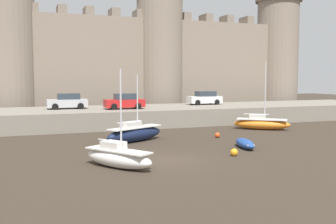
{
  "coord_description": "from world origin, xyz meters",
  "views": [
    {
      "loc": [
        -8.33,
        -22.21,
        5.04
      ],
      "look_at": [
        1.84,
        4.99,
        2.5
      ],
      "focal_mm": 42.0,
      "sensor_mm": 36.0,
      "label": 1
    }
  ],
  "objects_px": {
    "sailboat_foreground_left": "(135,133)",
    "mooring_buoy_mid_mud": "(217,135)",
    "sailboat_near_channel_right": "(118,157)",
    "mooring_buoy_near_shore": "(234,152)",
    "car_quay_centre_west": "(67,101)",
    "car_quay_centre_east": "(205,98)",
    "rowboat_midflat_right": "(245,143)",
    "car_quay_west": "(125,101)",
    "sailboat_near_channel_left": "(261,123)"
  },
  "relations": [
    {
      "from": "sailboat_near_channel_right",
      "to": "rowboat_midflat_right",
      "type": "relative_size",
      "value": 1.69
    },
    {
      "from": "sailboat_near_channel_right",
      "to": "sailboat_near_channel_left",
      "type": "height_order",
      "value": "sailboat_near_channel_left"
    },
    {
      "from": "sailboat_foreground_left",
      "to": "mooring_buoy_near_shore",
      "type": "relative_size",
      "value": 11.43
    },
    {
      "from": "rowboat_midflat_right",
      "to": "car_quay_west",
      "type": "distance_m",
      "value": 16.48
    },
    {
      "from": "mooring_buoy_near_shore",
      "to": "sailboat_near_channel_left",
      "type": "bearing_deg",
      "value": 49.12
    },
    {
      "from": "sailboat_near_channel_right",
      "to": "mooring_buoy_mid_mud",
      "type": "bearing_deg",
      "value": 37.04
    },
    {
      "from": "mooring_buoy_near_shore",
      "to": "car_quay_centre_west",
      "type": "xyz_separation_m",
      "value": [
        -8.27,
        20.09,
        2.33
      ]
    },
    {
      "from": "sailboat_foreground_left",
      "to": "mooring_buoy_mid_mud",
      "type": "relative_size",
      "value": 12.58
    },
    {
      "from": "car_quay_west",
      "to": "car_quay_centre_east",
      "type": "bearing_deg",
      "value": 16.22
    },
    {
      "from": "car_quay_centre_west",
      "to": "car_quay_centre_east",
      "type": "relative_size",
      "value": 1.0
    },
    {
      "from": "sailboat_near_channel_left",
      "to": "car_quay_centre_east",
      "type": "distance_m",
      "value": 10.74
    },
    {
      "from": "car_quay_west",
      "to": "sailboat_near_channel_right",
      "type": "bearing_deg",
      "value": -105.4
    },
    {
      "from": "rowboat_midflat_right",
      "to": "car_quay_centre_east",
      "type": "height_order",
      "value": "car_quay_centre_east"
    },
    {
      "from": "rowboat_midflat_right",
      "to": "mooring_buoy_near_shore",
      "type": "xyz_separation_m",
      "value": [
        -2.21,
        -2.31,
        -0.1
      ]
    },
    {
      "from": "sailboat_foreground_left",
      "to": "car_quay_west",
      "type": "relative_size",
      "value": 1.36
    },
    {
      "from": "car_quay_centre_west",
      "to": "sailboat_near_channel_right",
      "type": "bearing_deg",
      "value": -88.63
    },
    {
      "from": "sailboat_near_channel_right",
      "to": "car_quay_centre_east",
      "type": "relative_size",
      "value": 1.35
    },
    {
      "from": "sailboat_near_channel_left",
      "to": "car_quay_west",
      "type": "bearing_deg",
      "value": 147.99
    },
    {
      "from": "rowboat_midflat_right",
      "to": "mooring_buoy_near_shore",
      "type": "bearing_deg",
      "value": -133.77
    },
    {
      "from": "mooring_buoy_near_shore",
      "to": "mooring_buoy_mid_mud",
      "type": "bearing_deg",
      "value": 70.33
    },
    {
      "from": "rowboat_midflat_right",
      "to": "car_quay_centre_east",
      "type": "relative_size",
      "value": 0.8
    },
    {
      "from": "car_quay_centre_west",
      "to": "mooring_buoy_near_shore",
      "type": "bearing_deg",
      "value": -67.62
    },
    {
      "from": "car_quay_centre_west",
      "to": "car_quay_west",
      "type": "xyz_separation_m",
      "value": [
        5.57,
        -2.2,
        0.0
      ]
    },
    {
      "from": "rowboat_midflat_right",
      "to": "car_quay_west",
      "type": "height_order",
      "value": "car_quay_west"
    },
    {
      "from": "car_quay_west",
      "to": "mooring_buoy_near_shore",
      "type": "bearing_deg",
      "value": -81.41
    },
    {
      "from": "mooring_buoy_near_shore",
      "to": "car_quay_west",
      "type": "distance_m",
      "value": 18.24
    },
    {
      "from": "mooring_buoy_near_shore",
      "to": "car_quay_centre_east",
      "type": "distance_m",
      "value": 22.62
    },
    {
      "from": "mooring_buoy_mid_mud",
      "to": "car_quay_west",
      "type": "xyz_separation_m",
      "value": [
        -5.31,
        10.59,
        2.35
      ]
    },
    {
      "from": "sailboat_near_channel_left",
      "to": "car_quay_west",
      "type": "distance_m",
      "value": 14.05
    },
    {
      "from": "car_quay_centre_west",
      "to": "car_quay_west",
      "type": "bearing_deg",
      "value": -21.58
    },
    {
      "from": "sailboat_near_channel_right",
      "to": "mooring_buoy_near_shore",
      "type": "bearing_deg",
      "value": 3.97
    },
    {
      "from": "sailboat_foreground_left",
      "to": "mooring_buoy_mid_mud",
      "type": "bearing_deg",
      "value": -3.85
    },
    {
      "from": "sailboat_near_channel_right",
      "to": "car_quay_centre_east",
      "type": "bearing_deg",
      "value": 53.72
    },
    {
      "from": "rowboat_midflat_right",
      "to": "car_quay_centre_east",
      "type": "bearing_deg",
      "value": 72.69
    },
    {
      "from": "car_quay_centre_east",
      "to": "mooring_buoy_mid_mud",
      "type": "bearing_deg",
      "value": -111.61
    },
    {
      "from": "sailboat_foreground_left",
      "to": "car_quay_centre_east",
      "type": "height_order",
      "value": "sailboat_foreground_left"
    },
    {
      "from": "sailboat_near_channel_right",
      "to": "car_quay_centre_east",
      "type": "height_order",
      "value": "sailboat_near_channel_right"
    },
    {
      "from": "sailboat_foreground_left",
      "to": "mooring_buoy_near_shore",
      "type": "height_order",
      "value": "sailboat_foreground_left"
    },
    {
      "from": "mooring_buoy_mid_mud",
      "to": "mooring_buoy_near_shore",
      "type": "xyz_separation_m",
      "value": [
        -2.61,
        -7.3,
        0.02
      ]
    },
    {
      "from": "sailboat_near_channel_left",
      "to": "car_quay_centre_east",
      "type": "xyz_separation_m",
      "value": [
        -1.06,
        10.5,
        1.96
      ]
    },
    {
      "from": "rowboat_midflat_right",
      "to": "car_quay_centre_west",
      "type": "bearing_deg",
      "value": 120.52
    },
    {
      "from": "sailboat_near_channel_left",
      "to": "car_quay_west",
      "type": "relative_size",
      "value": 1.62
    },
    {
      "from": "mooring_buoy_mid_mud",
      "to": "car_quay_centre_west",
      "type": "xyz_separation_m",
      "value": [
        -10.88,
        12.79,
        2.35
      ]
    },
    {
      "from": "sailboat_near_channel_right",
      "to": "mooring_buoy_near_shore",
      "type": "distance_m",
      "value": 7.8
    },
    {
      "from": "rowboat_midflat_right",
      "to": "mooring_buoy_mid_mud",
      "type": "height_order",
      "value": "rowboat_midflat_right"
    },
    {
      "from": "mooring_buoy_near_shore",
      "to": "car_quay_centre_east",
      "type": "relative_size",
      "value": 0.12
    },
    {
      "from": "sailboat_near_channel_right",
      "to": "sailboat_near_channel_left",
      "type": "xyz_separation_m",
      "value": [
        16.87,
        11.05,
        0.01
      ]
    },
    {
      "from": "sailboat_near_channel_left",
      "to": "car_quay_west",
      "type": "height_order",
      "value": "sailboat_near_channel_left"
    },
    {
      "from": "sailboat_near_channel_left",
      "to": "sailboat_foreground_left",
      "type": "bearing_deg",
      "value": -168.6
    },
    {
      "from": "mooring_buoy_mid_mud",
      "to": "mooring_buoy_near_shore",
      "type": "height_order",
      "value": "mooring_buoy_near_shore"
    }
  ]
}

